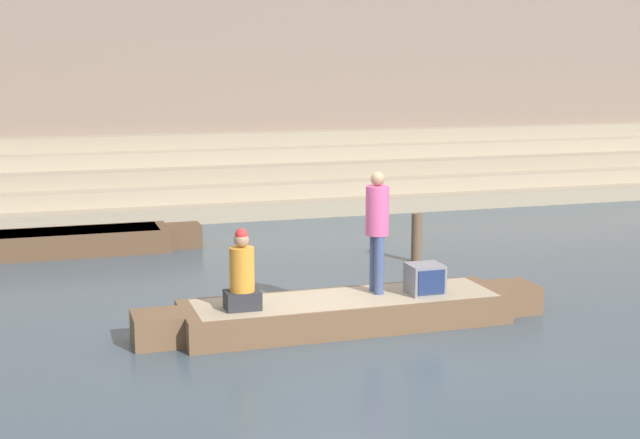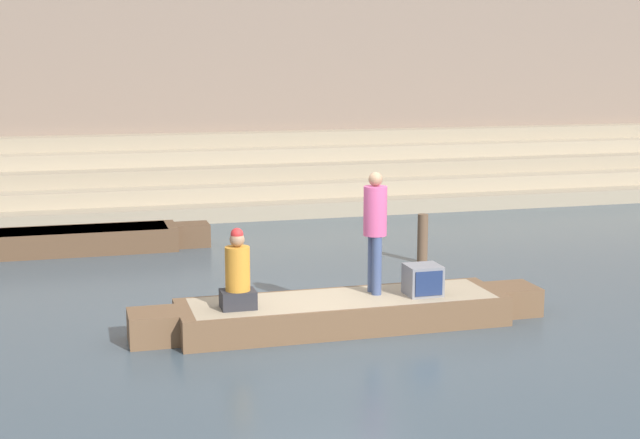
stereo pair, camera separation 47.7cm
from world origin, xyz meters
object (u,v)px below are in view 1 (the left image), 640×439
rowboat_main (346,311)px  tv_set (425,279)px  mooring_post (416,238)px  person_standing (377,223)px  moored_boat_shore (44,243)px  person_rowing (242,277)px

rowboat_main → tv_set: tv_set is taller
rowboat_main → mooring_post: 4.30m
rowboat_main → mooring_post: bearing=52.7°
person_standing → tv_set: 1.04m
moored_boat_shore → tv_set: bearing=-56.2°
tv_set → mooring_post: mooring_post is taller
person_standing → tv_set: person_standing is taller
person_rowing → mooring_post: 5.42m
tv_set → moored_boat_shore: 8.05m
person_standing → moored_boat_shore: bearing=126.5°
mooring_post → rowboat_main: bearing=-126.7°
person_standing → mooring_post: person_standing is taller
rowboat_main → mooring_post: (2.57, 3.45, 0.23)m
rowboat_main → tv_set: (1.13, -0.13, 0.40)m
person_rowing → moored_boat_shore: size_ratio=0.18×
rowboat_main → moored_boat_shore: moored_boat_shore is taller
rowboat_main → moored_boat_shore: size_ratio=0.98×
person_standing → moored_boat_shore: person_standing is taller
moored_boat_shore → person_rowing: bearing=-73.8°
person_rowing → moored_boat_shore: (-2.48, 6.20, -0.61)m
rowboat_main → person_rowing: bearing=-176.1°
rowboat_main → moored_boat_shore: 7.27m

